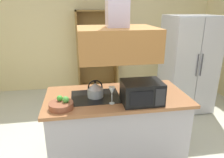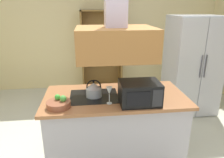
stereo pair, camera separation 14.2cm
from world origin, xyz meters
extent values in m
cube|color=beige|center=(0.00, 3.00, 1.35)|extent=(6.00, 0.12, 2.70)
cube|color=#AEAAB1|center=(0.12, 0.23, 0.43)|extent=(1.71, 0.82, 0.86)
cube|color=#9E633A|center=(0.12, 0.23, 0.88)|extent=(1.79, 0.90, 0.04)
cube|color=black|center=(-0.15, 0.23, 0.90)|extent=(0.60, 0.48, 0.00)
cube|color=#A56A33|center=(0.12, 0.23, 1.57)|extent=(0.90, 0.70, 0.36)
cube|color=silver|center=(1.74, 1.45, 0.91)|extent=(0.90, 0.72, 1.82)
cube|color=#BABCC1|center=(1.52, 1.07, 0.91)|extent=(0.44, 0.03, 1.78)
cube|color=#BABBC3|center=(1.97, 1.07, 0.91)|extent=(0.44, 0.03, 1.78)
cylinder|color=#4C4C51|center=(1.70, 1.04, 1.00)|extent=(0.02, 0.02, 0.40)
cylinder|color=#4C4C51|center=(1.78, 1.04, 1.00)|extent=(0.02, 0.02, 0.40)
cube|color=olive|center=(-0.33, 2.74, 0.95)|extent=(0.04, 0.40, 1.89)
cube|color=olive|center=(0.59, 2.74, 0.95)|extent=(0.04, 0.40, 1.89)
cube|color=olive|center=(0.13, 2.74, 1.88)|extent=(0.96, 0.40, 0.03)
cube|color=olive|center=(0.13, 2.74, 0.04)|extent=(0.96, 0.40, 0.08)
cube|color=olive|center=(0.13, 2.93, 0.95)|extent=(0.96, 0.02, 1.89)
cube|color=olive|center=(0.13, 2.74, 0.76)|extent=(0.88, 0.36, 0.02)
cube|color=olive|center=(0.13, 2.74, 1.23)|extent=(0.88, 0.36, 0.02)
cylinder|color=white|center=(-0.05, 2.69, 0.79)|extent=(0.18, 0.18, 0.05)
cylinder|color=white|center=(-0.05, 2.69, 0.84)|extent=(0.17, 0.17, 0.05)
cylinder|color=silver|center=(0.24, 2.70, 1.30)|extent=(0.01, 0.01, 0.12)
cone|color=silver|center=(0.24, 2.70, 1.40)|extent=(0.07, 0.07, 0.08)
cylinder|color=silver|center=(0.39, 2.70, 1.30)|extent=(0.01, 0.01, 0.12)
cone|color=silver|center=(0.39, 2.70, 1.40)|extent=(0.07, 0.07, 0.08)
cylinder|color=#B1BBBF|center=(-0.15, 0.23, 0.96)|extent=(0.20, 0.20, 0.11)
cone|color=#B3B6BD|center=(-0.15, 0.23, 1.05)|extent=(0.19, 0.19, 0.07)
sphere|color=black|center=(-0.15, 0.23, 1.10)|extent=(0.03, 0.03, 0.03)
torus|color=black|center=(-0.15, 0.23, 1.03)|extent=(0.18, 0.02, 0.18)
cube|color=#A77E5F|center=(0.58, 0.45, 0.91)|extent=(0.36, 0.26, 0.02)
cube|color=black|center=(0.37, -0.02, 1.03)|extent=(0.46, 0.34, 0.26)
cube|color=black|center=(0.32, -0.19, 1.03)|extent=(0.26, 0.01, 0.17)
cube|color=#262628|center=(0.53, -0.19, 1.03)|extent=(0.11, 0.01, 0.20)
cylinder|color=silver|center=(0.02, 0.01, 0.90)|extent=(0.06, 0.06, 0.01)
cylinder|color=silver|center=(0.02, 0.01, 0.96)|extent=(0.01, 0.01, 0.11)
cone|color=silver|center=(0.02, 0.01, 1.06)|extent=(0.08, 0.08, 0.09)
cylinder|color=brown|center=(-0.55, -0.02, 0.94)|extent=(0.27, 0.27, 0.07)
sphere|color=green|center=(-0.50, -0.02, 1.00)|extent=(0.07, 0.07, 0.07)
sphere|color=green|center=(-0.57, 0.03, 1.00)|extent=(0.07, 0.07, 0.07)
camera|label=1|loc=(-0.34, -2.19, 1.98)|focal=33.76mm
camera|label=2|loc=(-0.20, -2.21, 1.98)|focal=33.76mm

